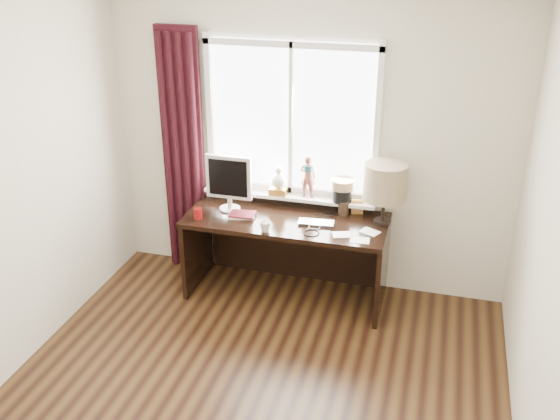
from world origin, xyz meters
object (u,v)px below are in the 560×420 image
(laptop, at_px, (316,223))
(desk, at_px, (289,239))
(mug, at_px, (265,226))
(red_cup, at_px, (198,213))
(table_lamp, at_px, (385,182))
(monitor, at_px, (229,180))

(laptop, bearing_deg, desk, 148.04)
(laptop, relative_size, desk, 0.17)
(mug, bearing_deg, red_cup, 172.02)
(red_cup, bearing_deg, desk, 22.49)
(laptop, bearing_deg, table_lamp, 12.65)
(desk, bearing_deg, red_cup, -157.51)
(mug, height_order, red_cup, mug)
(laptop, relative_size, red_cup, 3.25)
(mug, bearing_deg, desk, 75.16)
(desk, distance_m, table_lamp, 1.00)
(table_lamp, bearing_deg, monitor, -176.61)
(mug, xyz_separation_m, red_cup, (-0.61, 0.09, -0.00))
(mug, bearing_deg, monitor, 141.99)
(desk, bearing_deg, mug, -104.84)
(monitor, relative_size, table_lamp, 0.94)
(laptop, bearing_deg, mug, -151.37)
(mug, height_order, desk, mug)
(laptop, height_order, red_cup, red_cup)
(laptop, distance_m, desk, 0.40)
(red_cup, xyz_separation_m, desk, (0.71, 0.29, -0.29))
(red_cup, relative_size, table_lamp, 0.18)
(laptop, relative_size, monitor, 0.61)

